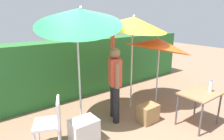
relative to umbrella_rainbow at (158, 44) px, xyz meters
name	(u,v)px	position (x,y,z in m)	size (l,w,h in m)	color
ground_plane	(120,122)	(-1.38, -0.22, -1.54)	(24.00, 24.00, 0.00)	#937056
hedge_row	(76,68)	(-1.38, 1.76, -0.75)	(8.00, 0.70, 1.58)	#2D7033
umbrella_rainbow	(158,44)	(0.00, 0.00, 0.00)	(1.62, 1.60, 1.88)	silver
umbrella_orange	(79,16)	(-2.04, 0.22, 0.66)	(1.74, 1.67, 2.68)	silver
umbrella_yellow	(133,23)	(-0.70, 0.17, 0.51)	(1.54, 1.55, 2.30)	silver
person_vendor	(115,79)	(-1.40, -0.05, -0.61)	(0.35, 0.54, 1.88)	black
chair_plastic	(51,121)	(-2.84, -0.16, -1.03)	(0.58, 0.58, 0.89)	silver
cooler_box	(84,131)	(-2.34, -0.36, -1.32)	(0.48, 0.36, 0.45)	silver
crate_cardboard	(148,113)	(-0.89, -0.58, -1.35)	(0.43, 0.30, 0.39)	#9E7A4C
folding_table	(200,97)	(-0.16, -1.27, -0.91)	(0.80, 0.60, 0.72)	#4C4C51
bottle_water	(211,86)	(0.07, -1.36, -0.71)	(0.07, 0.07, 0.24)	silver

